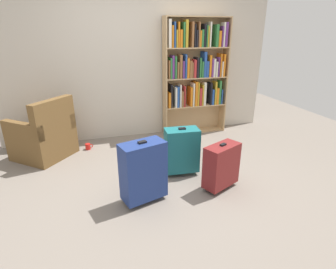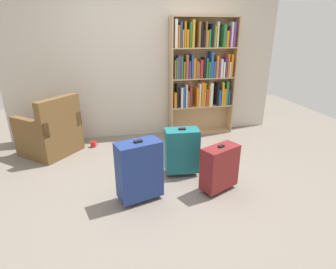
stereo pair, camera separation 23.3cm
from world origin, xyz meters
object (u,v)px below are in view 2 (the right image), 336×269
Objects in this scene: suitcase_navy_blue at (139,170)px; mug at (93,144)px; suitcase_dark_red at (220,167)px; armchair at (51,133)px; bookshelf at (202,71)px; suitcase_teal at (182,150)px.

mug is at bearing 109.64° from suitcase_navy_blue.
mug is 2.23m from suitcase_dark_red.
armchair is 1.93m from suitcase_navy_blue.
bookshelf is 2.79× the size of suitcase_navy_blue.
suitcase_navy_blue is at bearing -70.36° from mug.
suitcase_teal is at bearing -30.89° from armchair.
bookshelf reaches higher than suitcase_teal.
bookshelf is 16.66× the size of mug.
suitcase_navy_blue is 1.24× the size of suitcase_dark_red.
armchair is at bearing 149.11° from suitcase_teal.
armchair is 1.70× the size of suitcase_dark_red.
suitcase_teal is (1.18, -1.15, 0.29)m from mug.
armchair reaches higher than suitcase_dark_red.
suitcase_navy_blue reaches higher than suitcase_dark_red.
suitcase_teal reaches higher than mug.
bookshelf is at bearing 8.56° from armchair.
suitcase_navy_blue is (-1.34, -1.91, -0.75)m from bookshelf.
suitcase_navy_blue is (1.18, -1.53, 0.06)m from armchair.
bookshelf is 1.80m from suitcase_teal.
suitcase_dark_red reaches higher than mug.
bookshelf is 2.45m from suitcase_navy_blue.
suitcase_dark_red is at bearing -55.64° from suitcase_teal.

